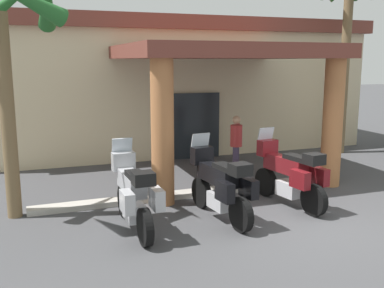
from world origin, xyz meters
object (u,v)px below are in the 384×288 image
motorcycle_silver (134,194)px  motorcycle_maroon (290,174)px  palm_tree_near_portico (348,12)px  motorcycle_black (221,185)px  palm_tree_roadside (1,25)px  pedestrian (236,141)px  motel_building (167,83)px

motorcycle_silver → motorcycle_maroon: 3.49m
motorcycle_maroon → palm_tree_near_portico: palm_tree_near_portico is taller
motorcycle_black → palm_tree_roadside: bearing=61.6°
palm_tree_roadside → pedestrian: bearing=13.5°
motel_building → motorcycle_maroon: size_ratio=6.16×
motorcycle_silver → palm_tree_roadside: bearing=52.2°
pedestrian → palm_tree_near_portico: palm_tree_near_portico is taller
motorcycle_black → palm_tree_near_portico: size_ratio=0.36×
motorcycle_black → motorcycle_maroon: same height
pedestrian → motorcycle_black: bearing=96.3°
motel_building → palm_tree_near_portico: 6.70m
motorcycle_silver → motorcycle_maroon: bearing=-87.0°
motorcycle_silver → motorcycle_black: same height
motorcycle_silver → palm_tree_near_portico: (8.28, 4.48, 3.97)m
motorcycle_silver → motorcycle_maroon: (3.48, 0.23, 0.00)m
motorcycle_maroon → palm_tree_roadside: 6.49m
motel_building → motorcycle_silver: (-3.27, -8.25, -1.59)m
motel_building → motorcycle_black: size_ratio=6.15×
motorcycle_silver → pedestrian: pedestrian is taller
motel_building → motorcycle_silver: bearing=-110.6°
motorcycle_silver → palm_tree_roadside: (-2.09, 1.57, 3.05)m
motorcycle_silver → pedestrian: size_ratio=1.34×
pedestrian → palm_tree_near_portico: (4.75, 1.55, 3.71)m
pedestrian → palm_tree_roadside: size_ratio=0.33×
motorcycle_black → motel_building: bearing=-16.5°
pedestrian → palm_tree_roadside: (-5.62, -1.35, 2.80)m
motorcycle_black → motorcycle_maroon: 1.76m
palm_tree_roadside → palm_tree_near_portico: bearing=15.6°
palm_tree_roadside → motorcycle_black: bearing=-22.5°
palm_tree_near_portico → motel_building: bearing=143.0°
motorcycle_silver → palm_tree_roadside: 4.02m
motorcycle_silver → palm_tree_near_portico: bearing=-62.4°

